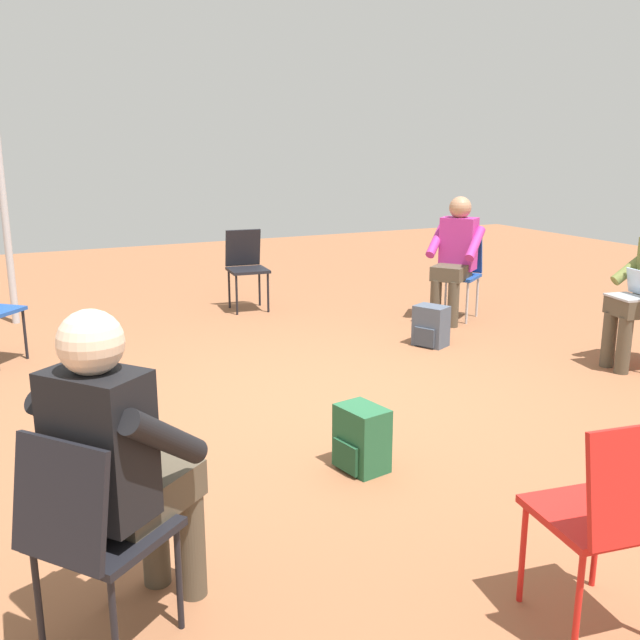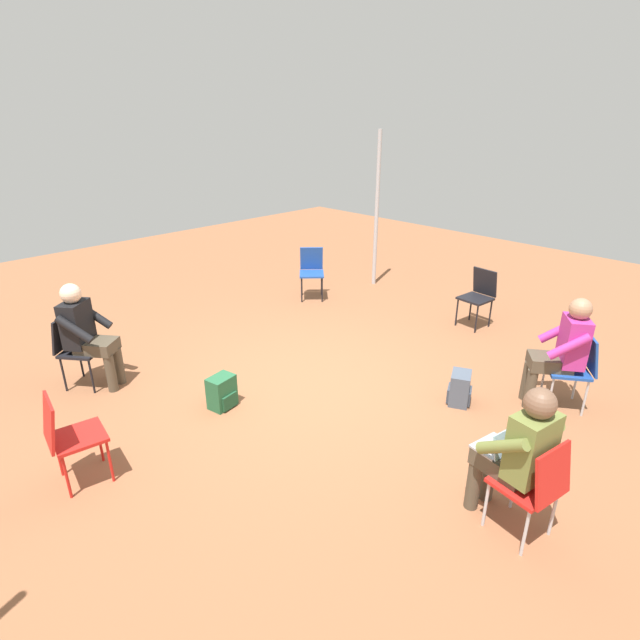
% 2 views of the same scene
% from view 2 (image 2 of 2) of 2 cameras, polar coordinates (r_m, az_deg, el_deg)
% --- Properties ---
extents(ground_plane, '(16.52, 16.52, 0.00)m').
position_cam_2_polar(ground_plane, '(5.89, -0.82, -7.35)').
color(ground_plane, brown).
extents(chair_southeast, '(0.59, 0.58, 0.85)m').
position_cam_2_polar(chair_southeast, '(8.42, -0.96, 5.83)').
color(chair_southeast, '#1E4799').
rests_on(chair_southeast, ground).
extents(chair_northeast, '(0.58, 0.58, 0.85)m').
position_cam_2_polar(chair_northeast, '(6.31, -26.17, -2.67)').
color(chair_northeast, black).
rests_on(chair_northeast, ground).
extents(chair_south, '(0.44, 0.47, 0.85)m').
position_cam_2_polar(chair_south, '(7.63, 17.69, 2.89)').
color(chair_south, black).
rests_on(chair_south, ground).
extents(chair_southwest, '(0.58, 0.57, 0.85)m').
position_cam_2_polar(chair_southwest, '(5.88, 27.21, -4.66)').
color(chair_southwest, '#1E4799').
rests_on(chair_southwest, ground).
extents(chair_west, '(0.50, 0.47, 0.85)m').
position_cam_2_polar(chair_west, '(4.06, 23.29, -16.81)').
color(chair_west, red).
rests_on(chair_west, ground).
extents(chair_north, '(0.46, 0.49, 0.85)m').
position_cam_2_polar(chair_north, '(4.71, -26.83, -11.51)').
color(chair_north, red).
rests_on(chair_north, ground).
extents(person_with_laptop, '(0.57, 0.55, 1.24)m').
position_cam_2_polar(person_with_laptop, '(4.01, 21.69, -13.53)').
color(person_with_laptop, '#4C4233').
rests_on(person_with_laptop, ground).
extents(person_in_magenta, '(0.63, 0.63, 1.24)m').
position_cam_2_polar(person_in_magenta, '(5.75, 25.98, -2.83)').
color(person_in_magenta, '#4C4233').
rests_on(person_in_magenta, ground).
extents(person_in_black, '(0.63, 0.63, 1.24)m').
position_cam_2_polar(person_in_black, '(6.14, -25.19, -1.11)').
color(person_in_black, '#4C4233').
rests_on(person_in_black, ground).
extents(backpack_near_laptop_user, '(0.28, 0.31, 0.36)m').
position_cam_2_polar(backpack_near_laptop_user, '(5.50, -11.15, -8.26)').
color(backpack_near_laptop_user, '#235B38').
rests_on(backpack_near_laptop_user, ground).
extents(backpack_by_empty_chair, '(0.31, 0.34, 0.36)m').
position_cam_2_polar(backpack_by_empty_chair, '(5.68, 15.67, -7.70)').
color(backpack_by_empty_chair, '#475160').
rests_on(backpack_by_empty_chair, ground).
extents(tent_pole_near, '(0.07, 0.07, 2.68)m').
position_cam_2_polar(tent_pole_near, '(8.97, 6.50, 12.30)').
color(tent_pole_near, '#B2B2B7').
rests_on(tent_pole_near, ground).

